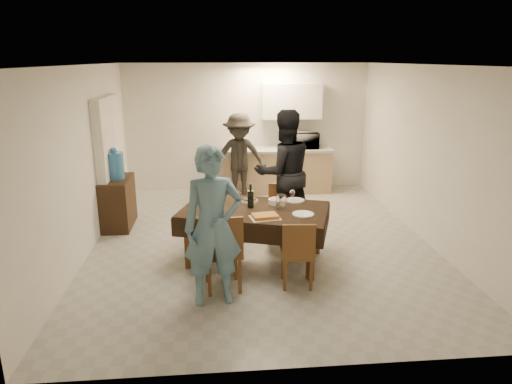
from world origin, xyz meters
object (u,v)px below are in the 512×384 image
wine_bottle (251,196)px  savoury_tart (265,216)px  dining_table (255,211)px  water_jug (115,166)px  person_far (284,173)px  microwave (304,140)px  console (118,203)px  person_kitchen (239,157)px  water_pitcher (281,202)px  person_near (213,227)px

wine_bottle → savoury_tart: 0.48m
dining_table → water_jug: (-2.12, 1.54, 0.32)m
water_jug → person_far: 2.72m
water_jug → wine_bottle: bearing=-35.7°
wine_bottle → microwave: 3.58m
microwave → person_far: bearing=72.0°
console → microwave: 3.93m
wine_bottle → savoury_tart: (0.15, -0.43, -0.14)m
microwave → person_kitchen: 1.43m
savoury_tart → wine_bottle: bearing=109.2°
person_far → person_kitchen: (-0.59, 1.86, -0.13)m
console → person_kitchen: (2.08, 1.37, 0.44)m
water_jug → water_pitcher: size_ratio=2.16×
console → water_jug: size_ratio=2.03×
dining_table → wine_bottle: wine_bottle is taller
person_kitchen → person_far: bearing=-72.3°
person_near → console: bearing=113.0°
person_far → console: bearing=-22.9°
dining_table → person_far: (0.55, 1.05, 0.26)m
dining_table → person_kitchen: bearing=108.4°
microwave → person_near: size_ratio=0.32×
water_jug → savoury_tart: size_ratio=1.18×
microwave → water_pitcher: bearing=74.4°
savoury_tart → person_kitchen: bearing=92.5°
savoury_tart → person_near: 0.94m
wine_bottle → person_far: size_ratio=0.17×
dining_table → microwave: 3.62m
water_jug → microwave: (3.42, 1.82, 0.04)m
console → microwave: bearing=28.0°
person_kitchen → console: bearing=-146.7°
dining_table → person_kitchen: person_kitchen is taller
microwave → person_near: person_near is taller
wine_bottle → person_near: bearing=-114.4°
dining_table → person_near: 1.20m
savoury_tart → microwave: microwave is taller
person_far → person_kitchen: 1.95m
person_kitchen → microwave: bearing=18.5°
water_jug → microwave: size_ratio=0.74×
console → savoury_tart: console is taller
savoury_tart → person_far: bearing=72.5°
console → person_kitchen: bearing=33.3°
savoury_tart → water_jug: bearing=139.2°
person_far → wine_bottle: bearing=46.5°
dining_table → person_near: person_near is taller
dining_table → person_far: size_ratio=1.11×
water_pitcher → savoury_tart: (-0.25, -0.33, -0.08)m
person_kitchen → dining_table: bearing=-89.1°
dining_table → savoury_tart: (0.10, -0.38, 0.06)m
person_kitchen → water_jug: bearing=-146.7°
microwave → person_far: 2.43m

